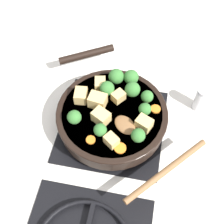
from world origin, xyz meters
TOP-DOWN VIEW (x-y plane):
  - ground_plane at (0.00, 0.00)m, footprint 2.40×2.40m
  - front_burner_grate at (0.00, 0.00)m, footprint 0.31×0.31m
  - skillet_pan at (0.00, -0.00)m, footprint 0.37×0.43m
  - wooden_spoon at (-0.12, 0.11)m, footprint 0.26×0.26m
  - tofu_cube_center_large at (-0.01, -0.05)m, footprint 0.04×0.05m
  - tofu_cube_near_handle at (0.10, -0.03)m, footprint 0.04×0.05m
  - tofu_cube_east_chunk at (0.05, -0.08)m, footprint 0.04×0.04m
  - tofu_cube_west_chunk at (0.02, 0.03)m, footprint 0.06×0.05m
  - tofu_cube_back_piece at (-0.09, 0.03)m, footprint 0.05×0.05m
  - tofu_cube_front_piece at (0.05, -0.02)m, footprint 0.05×0.04m
  - tofu_cube_mid_small at (-0.02, 0.10)m, footprint 0.05×0.04m
  - broccoli_floret_near_spoon at (-0.08, 0.08)m, footprint 0.04×0.04m
  - broccoli_floret_center_top at (-0.09, -0.05)m, footprint 0.04×0.04m
  - broccoli_floret_east_rim at (0.01, -0.11)m, footprint 0.05×0.05m
  - broccoli_floret_west_rim at (0.09, 0.05)m, footprint 0.04×0.04m
  - broccoli_floret_north_edge at (0.03, -0.06)m, footprint 0.04×0.04m
  - broccoli_floret_south_cluster at (0.02, 0.08)m, footprint 0.04×0.04m
  - broccoli_floret_mid_floret at (-0.04, -0.11)m, footprint 0.04×0.04m
  - broccoli_floret_small_inner at (-0.05, -0.07)m, footprint 0.04×0.04m
  - broccoli_floret_tall_stem at (-0.09, -0.01)m, footprint 0.04×0.04m
  - carrot_slice_orange_thin at (-0.04, 0.11)m, footprint 0.03×0.03m
  - carrot_slice_near_center at (0.04, 0.10)m, footprint 0.03×0.03m
  - carrot_slice_edge_slice at (-0.12, -0.03)m, footprint 0.03×0.03m
  - salt_shaker at (-0.25, -0.12)m, footprint 0.04×0.04m

SIDE VIEW (x-z plane):
  - ground_plane at x=0.00m, z-range 0.00..0.00m
  - front_burner_grate at x=0.00m, z-range 0.00..0.03m
  - salt_shaker at x=-0.25m, z-range 0.00..0.09m
  - skillet_pan at x=0.00m, z-range 0.03..0.08m
  - carrot_slice_orange_thin at x=-0.04m, z-range 0.08..0.08m
  - carrot_slice_near_center at x=0.04m, z-range 0.08..0.08m
  - carrot_slice_edge_slice at x=-0.12m, z-range 0.08..0.08m
  - wooden_spoon at x=-0.12m, z-range 0.08..0.09m
  - tofu_cube_center_large at x=-0.01m, z-range 0.08..0.11m
  - tofu_cube_mid_small at x=-0.02m, z-range 0.08..0.11m
  - tofu_cube_east_chunk at x=0.05m, z-range 0.08..0.11m
  - tofu_cube_back_piece at x=-0.09m, z-range 0.08..0.11m
  - tofu_cube_near_handle at x=0.10m, z-range 0.08..0.11m
  - tofu_cube_west_chunk at x=0.02m, z-range 0.08..0.11m
  - tofu_cube_front_piece at x=0.05m, z-range 0.08..0.12m
  - broccoli_floret_center_top at x=-0.09m, z-range 0.08..0.12m
  - broccoli_floret_tall_stem at x=-0.09m, z-range 0.08..0.12m
  - broccoli_floret_south_cluster at x=0.02m, z-range 0.08..0.12m
  - broccoli_floret_near_spoon at x=-0.08m, z-range 0.08..0.13m
  - broccoli_floret_west_rim at x=0.09m, z-range 0.08..0.13m
  - broccoli_floret_north_edge at x=0.03m, z-range 0.08..0.13m
  - broccoli_floret_mid_floret at x=-0.04m, z-range 0.08..0.13m
  - broccoli_floret_small_inner at x=-0.05m, z-range 0.08..0.13m
  - broccoli_floret_east_rim at x=0.01m, z-range 0.08..0.13m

